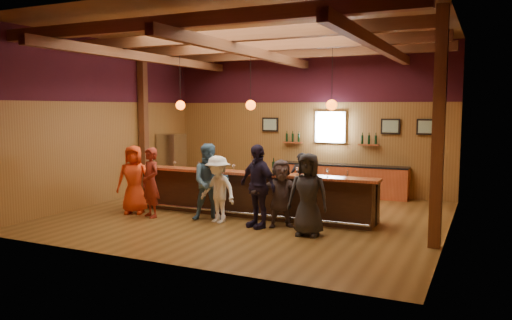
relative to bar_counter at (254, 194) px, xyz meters
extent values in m
plane|color=brown|center=(-0.02, -0.15, -0.52)|extent=(9.00, 9.00, 0.00)
cube|color=brown|center=(-0.02, 3.85, 1.73)|extent=(9.00, 0.04, 4.50)
cube|color=brown|center=(-0.02, -4.15, 1.73)|extent=(9.00, 0.04, 4.50)
cube|color=brown|center=(-4.52, -0.15, 1.73)|extent=(0.04, 8.00, 4.50)
cube|color=brown|center=(4.48, -0.15, 1.73)|extent=(0.04, 8.00, 4.50)
cube|color=brown|center=(-0.02, -0.15, 3.98)|extent=(9.00, 8.00, 0.04)
cube|color=#3A0F19|center=(-0.02, 3.83, 3.13)|extent=(9.00, 0.01, 1.70)
cube|color=#3A0F19|center=(-4.50, -0.15, 3.13)|extent=(0.01, 8.00, 1.70)
cube|color=#3A0F19|center=(4.46, -0.15, 3.13)|extent=(0.01, 8.00, 1.70)
cube|color=#562D18|center=(-4.37, 1.35, 1.73)|extent=(0.22, 0.22, 4.50)
cube|color=#562D18|center=(4.33, -1.15, 1.73)|extent=(0.22, 0.22, 4.50)
cube|color=#562D18|center=(-0.02, -3.15, 3.68)|extent=(8.80, 0.20, 0.25)
cube|color=#562D18|center=(-0.02, -1.15, 3.68)|extent=(8.80, 0.20, 0.25)
cube|color=#562D18|center=(-0.02, 0.85, 3.68)|extent=(8.80, 0.20, 0.25)
cube|color=#562D18|center=(-0.02, 2.85, 3.68)|extent=(8.80, 0.20, 0.25)
cube|color=#562D18|center=(-3.02, -0.15, 3.43)|extent=(0.18, 7.80, 0.22)
cube|color=#562D18|center=(-0.02, -0.15, 3.43)|extent=(0.18, 7.80, 0.22)
cube|color=#562D18|center=(2.98, -0.15, 3.43)|extent=(0.18, 7.80, 0.22)
cube|color=black|center=(-0.02, -0.15, 0.00)|extent=(6.00, 0.60, 1.05)
cube|color=#9A3A1C|center=(-0.02, -0.33, 0.56)|extent=(6.30, 0.50, 0.06)
cube|color=black|center=(-0.02, 0.23, 0.40)|extent=(6.00, 0.48, 0.05)
cube|color=black|center=(-0.02, 0.23, -0.07)|extent=(6.00, 0.48, 0.90)
cube|color=silver|center=(1.98, 0.23, 0.36)|extent=(0.45, 0.40, 0.14)
cube|color=silver|center=(2.48, 0.23, 0.36)|extent=(0.45, 0.40, 0.14)
cylinder|color=silver|center=(-0.02, -0.57, -0.37)|extent=(6.00, 0.06, 0.06)
cube|color=#9A3A1C|center=(1.18, 3.57, -0.07)|extent=(4.00, 0.50, 0.90)
cube|color=black|center=(1.18, 3.57, 0.40)|extent=(4.00, 0.52, 0.05)
cube|color=silver|center=(0.78, 3.80, 1.53)|extent=(0.95, 0.08, 0.95)
cube|color=white|center=(0.78, 3.75, 1.53)|extent=(0.78, 0.01, 0.78)
cube|color=black|center=(-1.22, 3.79, 1.58)|extent=(0.55, 0.04, 0.45)
cube|color=silver|center=(-1.22, 3.77, 1.58)|extent=(0.45, 0.01, 0.35)
cube|color=black|center=(2.58, 3.79, 1.58)|extent=(0.55, 0.04, 0.45)
cube|color=silver|center=(2.58, 3.77, 1.58)|extent=(0.45, 0.01, 0.35)
cube|color=black|center=(3.58, 3.79, 1.58)|extent=(0.55, 0.04, 0.45)
cube|color=silver|center=(3.58, 3.77, 1.58)|extent=(0.45, 0.01, 0.35)
cube|color=#9A3A1C|center=(-0.42, 3.73, 1.03)|extent=(0.60, 0.18, 0.04)
cylinder|color=black|center=(-0.62, 3.73, 1.18)|extent=(0.07, 0.07, 0.26)
cylinder|color=black|center=(-0.42, 3.73, 1.18)|extent=(0.07, 0.07, 0.26)
cylinder|color=black|center=(-0.22, 3.73, 1.18)|extent=(0.07, 0.07, 0.26)
cube|color=#9A3A1C|center=(1.98, 3.73, 1.03)|extent=(0.60, 0.18, 0.04)
cylinder|color=black|center=(1.78, 3.73, 1.18)|extent=(0.07, 0.07, 0.26)
cylinder|color=black|center=(1.98, 3.73, 1.18)|extent=(0.07, 0.07, 0.26)
cylinder|color=black|center=(2.18, 3.73, 1.18)|extent=(0.07, 0.07, 0.26)
cylinder|color=black|center=(-2.02, -0.15, 2.80)|extent=(0.01, 0.01, 1.25)
sphere|color=#FF580C|center=(-2.02, -0.15, 2.18)|extent=(0.24, 0.24, 0.24)
cylinder|color=black|center=(-0.02, -0.15, 2.80)|extent=(0.01, 0.01, 1.25)
sphere|color=#FF580C|center=(-0.02, -0.15, 2.18)|extent=(0.24, 0.24, 0.24)
cylinder|color=black|center=(1.98, -0.15, 2.80)|extent=(0.01, 0.01, 1.25)
sphere|color=#FF580C|center=(1.98, -0.15, 2.18)|extent=(0.24, 0.24, 0.24)
cube|color=silver|center=(-4.12, 2.45, 0.38)|extent=(0.70, 0.70, 1.80)
imported|color=#E73F15|center=(-2.82, -1.08, 0.33)|extent=(0.98, 0.82, 1.71)
imported|color=maroon|center=(-2.15, -1.28, 0.32)|extent=(0.73, 0.63, 1.69)
imported|color=#436786|center=(-0.69, -0.94, 0.38)|extent=(1.11, 1.06, 1.81)
imported|color=white|center=(-0.40, -1.10, 0.25)|extent=(1.11, 0.80, 1.55)
imported|color=#1E1830|center=(0.61, -1.13, 0.40)|extent=(1.17, 0.86, 1.85)
imported|color=#534242|center=(1.07, -0.86, 0.23)|extent=(1.42, 1.11, 1.51)
imported|color=#242326|center=(1.86, -1.32, 0.34)|extent=(0.88, 0.61, 1.72)
imported|color=black|center=(0.94, 0.82, 0.24)|extent=(0.63, 0.50, 1.52)
cylinder|color=olive|center=(0.20, -0.22, 0.70)|extent=(0.21, 0.21, 0.23)
cylinder|color=black|center=(0.74, -0.19, 0.70)|extent=(0.07, 0.07, 0.23)
cylinder|color=black|center=(0.74, -0.19, 0.86)|extent=(0.02, 0.02, 0.08)
cylinder|color=black|center=(0.61, -0.21, 0.72)|extent=(0.08, 0.08, 0.26)
cylinder|color=black|center=(0.61, -0.21, 0.90)|extent=(0.03, 0.03, 0.09)
cylinder|color=silver|center=(-2.84, -0.27, 0.59)|extent=(0.07, 0.07, 0.01)
cylinder|color=silver|center=(-2.84, -0.27, 0.65)|extent=(0.01, 0.01, 0.10)
sphere|color=silver|center=(-2.84, -0.27, 0.73)|extent=(0.08, 0.08, 0.08)
cylinder|color=silver|center=(-2.06, -0.40, 0.59)|extent=(0.07, 0.07, 0.01)
cylinder|color=silver|center=(-2.06, -0.40, 0.64)|extent=(0.01, 0.01, 0.09)
sphere|color=silver|center=(-2.06, -0.40, 0.72)|extent=(0.08, 0.08, 0.08)
cylinder|color=silver|center=(-1.43, -0.23, 0.59)|extent=(0.07, 0.07, 0.01)
cylinder|color=silver|center=(-1.43, -0.23, 0.64)|extent=(0.01, 0.01, 0.09)
sphere|color=silver|center=(-1.43, -0.23, 0.72)|extent=(0.08, 0.08, 0.08)
cylinder|color=silver|center=(-1.17, -0.34, 0.59)|extent=(0.06, 0.06, 0.01)
cylinder|color=silver|center=(-1.17, -0.34, 0.64)|extent=(0.01, 0.01, 0.09)
sphere|color=silver|center=(-1.17, -0.34, 0.71)|extent=(0.07, 0.07, 0.07)
cylinder|color=silver|center=(-0.38, -0.35, 0.59)|extent=(0.07, 0.07, 0.01)
cylinder|color=silver|center=(-0.38, -0.35, 0.64)|extent=(0.01, 0.01, 0.09)
sphere|color=silver|center=(-0.38, -0.35, 0.72)|extent=(0.08, 0.08, 0.08)
cylinder|color=silver|center=(0.97, -0.30, 0.59)|extent=(0.07, 0.07, 0.01)
cylinder|color=silver|center=(0.97, -0.30, 0.65)|extent=(0.01, 0.01, 0.11)
sphere|color=silver|center=(0.97, -0.30, 0.74)|extent=(0.09, 0.09, 0.09)
cylinder|color=silver|center=(1.25, -0.33, 0.59)|extent=(0.07, 0.07, 0.01)
cylinder|color=silver|center=(1.25, -0.33, 0.65)|extent=(0.01, 0.01, 0.10)
sphere|color=silver|center=(1.25, -0.33, 0.73)|extent=(0.08, 0.08, 0.08)
cylinder|color=silver|center=(1.98, -0.39, 0.59)|extent=(0.08, 0.08, 0.01)
cylinder|color=silver|center=(1.98, -0.39, 0.65)|extent=(0.01, 0.01, 0.11)
sphere|color=silver|center=(1.98, -0.39, 0.74)|extent=(0.09, 0.09, 0.09)
camera|label=1|loc=(5.19, -10.96, 2.12)|focal=35.00mm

